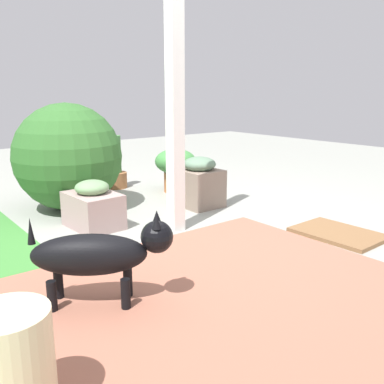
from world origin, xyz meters
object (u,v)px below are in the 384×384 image
object	(u,v)px
porch_pillar	(175,86)
ceramic_urn	(11,369)
stone_planter_nearest	(199,183)
stone_planter_mid	(93,207)
terracotta_pot_tall	(115,169)
round_shrub	(68,157)
terracotta_pot_broad	(176,166)
dog	(100,253)
doormat	(338,233)

from	to	relation	value
porch_pillar	ceramic_urn	size ratio (longest dim) A/B	5.52
porch_pillar	stone_planter_nearest	world-z (taller)	porch_pillar
stone_planter_mid	ceramic_urn	world-z (taller)	ceramic_urn
terracotta_pot_tall	round_shrub	bearing A→B (deg)	125.02
terracotta_pot_broad	terracotta_pot_tall	bearing A→B (deg)	36.02
terracotta_pot_tall	ceramic_urn	bearing A→B (deg)	146.44
stone_planter_nearest	dog	bearing A→B (deg)	126.40
stone_planter_mid	ceramic_urn	xyz separation A→B (m)	(-1.72, 1.09, 0.03)
stone_planter_mid	dog	size ratio (longest dim) A/B	0.75
terracotta_pot_tall	dog	bearing A→B (deg)	150.27
stone_planter_mid	round_shrub	bearing A→B (deg)	-6.78
porch_pillar	terracotta_pot_broad	world-z (taller)	porch_pillar
round_shrub	terracotta_pot_tall	xyz separation A→B (m)	(0.52, -0.74, -0.27)
porch_pillar	round_shrub	xyz separation A→B (m)	(1.09, 0.40, -0.61)
round_shrub	stone_planter_mid	bearing A→B (deg)	173.22
dog	stone_planter_mid	bearing A→B (deg)	-23.68
round_shrub	dog	size ratio (longest dim) A/B	1.49
stone_planter_nearest	doormat	size ratio (longest dim) A/B	0.75
terracotta_pot_tall	stone_planter_nearest	bearing A→B (deg)	-168.48
ceramic_urn	doormat	size ratio (longest dim) A/B	0.64
porch_pillar	stone_planter_nearest	bearing A→B (deg)	-53.77
porch_pillar	stone_planter_mid	size ratio (longest dim) A/B	4.53
stone_planter_nearest	doormat	distance (m)	1.34
stone_planter_nearest	dog	distance (m)	1.96
stone_planter_mid	doormat	distance (m)	1.89
stone_planter_mid	round_shrub	xyz separation A→B (m)	(0.63, -0.08, 0.31)
doormat	round_shrub	bearing A→B (deg)	33.13
round_shrub	dog	bearing A→B (deg)	161.84
terracotta_pot_broad	terracotta_pot_tall	distance (m)	0.70
porch_pillar	ceramic_urn	world-z (taller)	porch_pillar
porch_pillar	stone_planter_mid	world-z (taller)	porch_pillar
terracotta_pot_broad	doormat	size ratio (longest dim) A/B	0.74
stone_planter_nearest	ceramic_urn	world-z (taller)	stone_planter_nearest
stone_planter_mid	dog	bearing A→B (deg)	156.32
stone_planter_mid	doormat	bearing A→B (deg)	-134.35
terracotta_pot_broad	porch_pillar	bearing A→B (deg)	144.07
stone_planter_nearest	round_shrub	bearing A→B (deg)	55.99
terracotta_pot_tall	dog	size ratio (longest dim) A/B	0.91
porch_pillar	stone_planter_mid	distance (m)	1.13
stone_planter_mid	terracotta_pot_tall	xyz separation A→B (m)	(1.15, -0.82, 0.04)
terracotta_pot_tall	terracotta_pot_broad	bearing A→B (deg)	-143.98
stone_planter_mid	terracotta_pot_broad	size ratio (longest dim) A/B	1.04
ceramic_urn	dog	bearing A→B (deg)	-46.98
round_shrub	terracotta_pot_broad	xyz separation A→B (m)	(-0.05, -1.15, -0.20)
terracotta_pot_broad	doormat	distance (m)	1.92
porch_pillar	terracotta_pot_broad	bearing A→B (deg)	-35.93
round_shrub	ceramic_urn	xyz separation A→B (m)	(-2.36, 1.17, -0.28)
porch_pillar	ceramic_urn	xyz separation A→B (m)	(-1.27, 1.57, -0.89)
stone_planter_mid	porch_pillar	bearing A→B (deg)	-133.95
stone_planter_nearest	terracotta_pot_broad	xyz separation A→B (m)	(0.61, -0.17, 0.06)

